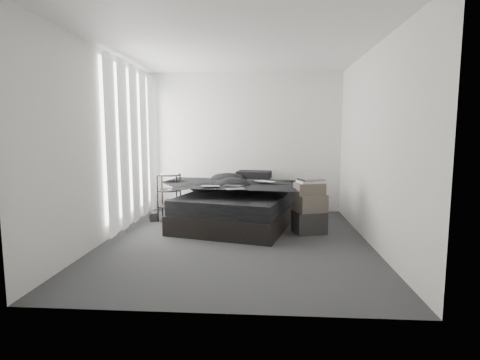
# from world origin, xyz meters

# --- Properties ---
(floor) EXTENTS (3.60, 4.20, 0.01)m
(floor) POSITION_xyz_m (0.00, 0.00, 0.00)
(floor) COLOR #353538
(floor) RESTS_ON ground
(ceiling) EXTENTS (3.60, 4.20, 0.01)m
(ceiling) POSITION_xyz_m (0.00, 0.00, 2.60)
(ceiling) COLOR white
(ceiling) RESTS_ON ground
(wall_back) EXTENTS (3.60, 0.01, 2.60)m
(wall_back) POSITION_xyz_m (0.00, 2.10, 1.30)
(wall_back) COLOR white
(wall_back) RESTS_ON ground
(wall_front) EXTENTS (3.60, 0.01, 2.60)m
(wall_front) POSITION_xyz_m (0.00, -2.10, 1.30)
(wall_front) COLOR white
(wall_front) RESTS_ON ground
(wall_left) EXTENTS (0.01, 4.20, 2.60)m
(wall_left) POSITION_xyz_m (-1.80, 0.00, 1.30)
(wall_left) COLOR white
(wall_left) RESTS_ON ground
(wall_right) EXTENTS (0.01, 4.20, 2.60)m
(wall_right) POSITION_xyz_m (1.80, 0.00, 1.30)
(wall_right) COLOR white
(wall_right) RESTS_ON ground
(window_left) EXTENTS (0.02, 2.00, 2.30)m
(window_left) POSITION_xyz_m (-1.78, 0.90, 1.35)
(window_left) COLOR white
(window_left) RESTS_ON wall_left
(curtain_left) EXTENTS (0.06, 2.12, 2.48)m
(curtain_left) POSITION_xyz_m (-1.73, 0.90, 1.28)
(curtain_left) COLOR white
(curtain_left) RESTS_ON wall_left
(bed) EXTENTS (2.09, 2.46, 0.29)m
(bed) POSITION_xyz_m (-0.03, 0.99, 0.14)
(bed) COLOR black
(bed) RESTS_ON floor
(mattress) EXTENTS (2.02, 2.39, 0.23)m
(mattress) POSITION_xyz_m (-0.03, 0.99, 0.40)
(mattress) COLOR black
(mattress) RESTS_ON bed
(duvet) EXTENTS (1.97, 2.15, 0.25)m
(duvet) POSITION_xyz_m (-0.04, 0.94, 0.64)
(duvet) COLOR black
(duvet) RESTS_ON mattress
(pillow_lower) EXTENTS (0.73, 0.58, 0.14)m
(pillow_lower) POSITION_xyz_m (0.12, 1.80, 0.59)
(pillow_lower) COLOR black
(pillow_lower) RESTS_ON mattress
(pillow_upper) EXTENTS (0.65, 0.50, 0.13)m
(pillow_upper) POSITION_xyz_m (0.19, 1.77, 0.73)
(pillow_upper) COLOR black
(pillow_upper) RESTS_ON pillow_lower
(laptop) EXTENTS (0.41, 0.37, 0.03)m
(laptop) POSITION_xyz_m (0.36, 0.94, 0.78)
(laptop) COLOR silver
(laptop) RESTS_ON duvet
(comic_a) EXTENTS (0.29, 0.21, 0.01)m
(comic_a) POSITION_xyz_m (-0.42, 0.51, 0.77)
(comic_a) COLOR black
(comic_a) RESTS_ON duvet
(comic_b) EXTENTS (0.32, 0.28, 0.01)m
(comic_b) POSITION_xyz_m (-0.08, 0.58, 0.78)
(comic_b) COLOR black
(comic_b) RESTS_ON duvet
(comic_c) EXTENTS (0.31, 0.26, 0.01)m
(comic_c) POSITION_xyz_m (-0.03, 0.24, 0.78)
(comic_c) COLOR black
(comic_c) RESTS_ON duvet
(side_stand) EXTENTS (0.44, 0.44, 0.78)m
(side_stand) POSITION_xyz_m (-1.24, 1.22, 0.39)
(side_stand) COLOR black
(side_stand) RESTS_ON floor
(papers) EXTENTS (0.34, 0.28, 0.02)m
(papers) POSITION_xyz_m (-1.23, 1.21, 0.79)
(papers) COLOR white
(papers) RESTS_ON side_stand
(floor_books) EXTENTS (0.19, 0.23, 0.14)m
(floor_books) POSITION_xyz_m (-1.50, 1.14, 0.07)
(floor_books) COLOR black
(floor_books) RESTS_ON floor
(box_lower) EXTENTS (0.52, 0.46, 0.33)m
(box_lower) POSITION_xyz_m (1.05, 0.50, 0.16)
(box_lower) COLOR black
(box_lower) RESTS_ON floor
(box_mid) EXTENTS (0.50, 0.45, 0.25)m
(box_mid) POSITION_xyz_m (1.06, 0.49, 0.45)
(box_mid) COLOR #574D44
(box_mid) RESTS_ON box_lower
(box_upper) EXTENTS (0.46, 0.40, 0.17)m
(box_upper) POSITION_xyz_m (1.04, 0.50, 0.67)
(box_upper) COLOR #574D44
(box_upper) RESTS_ON box_mid
(art_book_white) EXTENTS (0.40, 0.35, 0.03)m
(art_book_white) POSITION_xyz_m (1.05, 0.50, 0.77)
(art_book_white) COLOR silver
(art_book_white) RESTS_ON box_upper
(art_book_snake) EXTENTS (0.40, 0.37, 0.03)m
(art_book_snake) POSITION_xyz_m (1.06, 0.49, 0.80)
(art_book_snake) COLOR silver
(art_book_snake) RESTS_ON art_book_white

